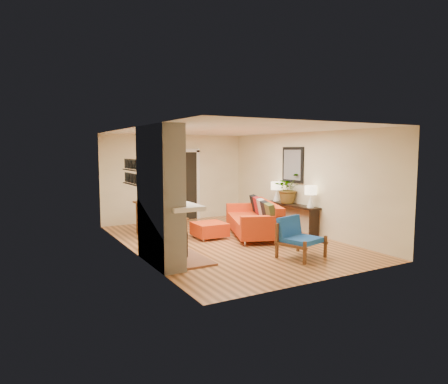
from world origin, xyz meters
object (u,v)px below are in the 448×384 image
Objects in this scene: ottoman at (209,229)px; dining_table at (159,208)px; console_table at (292,210)px; lamp_far at (276,189)px; lamp_near at (311,194)px; blue_chair at (297,235)px; houseplant at (288,188)px; sofa at (256,219)px.

ottoman is 0.39× the size of dining_table.
console_table is 0.87m from lamp_far.
lamp_far is at bearing 90.00° from lamp_near.
lamp_near is at bearing -24.24° from ottoman.
blue_chair reaches higher than console_table.
lamp_near is 0.90m from houseplant.
sofa is 1.47m from lamp_far.
dining_table is 3.58× the size of lamp_near.
lamp_near reaches higher than dining_table.
console_table is (1.54, 2.06, 0.14)m from blue_chair.
lamp_far is at bearing 90.00° from console_table.
sofa is 1.32× the size of dining_table.
ottoman is at bearing -46.60° from dining_table.
console_table is at bearing -22.28° from dining_table.
lamp_near and lamp_far have the same top height.
ottoman is 0.80× the size of blue_chair.
lamp_near is (1.54, 1.36, 0.63)m from blue_chair.
blue_chair is (-0.42, -2.10, 0.03)m from sofa.
blue_chair is 3.24m from lamp_far.
lamp_far is (1.12, 0.68, 0.66)m from sofa.
ottoman is 2.47m from lamp_far.
blue_chair is at bearing -138.53° from lamp_near.
dining_table reaches higher than blue_chair.
sofa reaches higher than blue_chair.
dining_table is (-1.69, 3.38, 0.23)m from blue_chair.
houseplant reaches higher than sofa.
sofa is at bearing 146.57° from lamp_near.
sofa is 2.48m from dining_table.
houseplant is (3.22, -1.13, 0.46)m from dining_table.
houseplant is at bearing -3.46° from ottoman.
lamp_far is at bearing 31.35° from sofa.
console_table is 3.43× the size of lamp_near.
dining_table is at bearing 169.46° from lamp_far.
blue_chair is 3.79m from dining_table.
console_table is 0.58m from houseplant.
lamp_near is (1.12, -0.74, 0.66)m from sofa.
sofa is at bearing -148.65° from lamp_far.
sofa is 4.72× the size of lamp_far.
console_table is at bearing -8.27° from ottoman.
blue_chair is at bearing -124.15° from houseplant.
sofa is at bearing 177.96° from console_table.
console_table is at bearing 53.22° from blue_chair.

